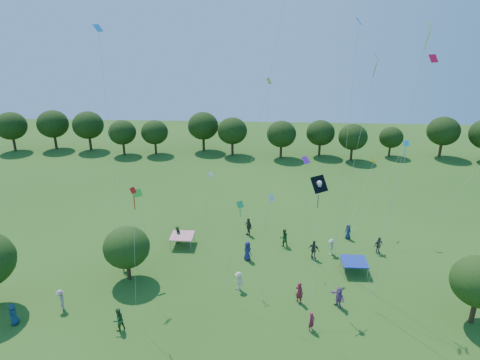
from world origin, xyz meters
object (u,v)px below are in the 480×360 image
(red_high_kite, at_px, (284,7))
(tent_red_stripe, at_px, (182,236))
(near_tree_east, at_px, (480,282))
(pirate_kite, at_px, (319,185))
(tent_blue, at_px, (354,262))
(near_tree_north, at_px, (127,247))

(red_high_kite, bearing_deg, tent_red_stripe, 148.68)
(near_tree_east, height_order, pirate_kite, pirate_kite)
(tent_red_stripe, distance_m, pirate_kite, 16.51)
(tent_blue, bearing_deg, red_high_kite, -166.37)
(tent_blue, distance_m, pirate_kite, 10.04)
(tent_red_stripe, relative_size, pirate_kite, 0.25)
(near_tree_east, distance_m, tent_red_stripe, 25.79)
(near_tree_north, bearing_deg, tent_blue, 6.75)
(near_tree_east, distance_m, pirate_kite, 13.27)
(near_tree_east, distance_m, tent_blue, 10.10)
(near_tree_north, xyz_separation_m, near_tree_east, (27.03, -4.03, 0.41))
(tent_red_stripe, height_order, pirate_kite, pirate_kite)
(tent_red_stripe, relative_size, red_high_kite, 0.09)
(near_tree_north, xyz_separation_m, pirate_kite, (15.55, -1.19, 6.43))
(tent_red_stripe, distance_m, tent_blue, 16.56)
(near_tree_east, bearing_deg, tent_red_stripe, 156.59)
(near_tree_east, relative_size, red_high_kite, 0.21)
(near_tree_east, height_order, tent_red_stripe, near_tree_east)
(tent_red_stripe, bearing_deg, tent_blue, -13.44)
(near_tree_east, xyz_separation_m, red_high_kite, (-14.44, 4.65, 18.38))
(tent_red_stripe, relative_size, tent_blue, 1.00)
(pirate_kite, height_order, red_high_kite, red_high_kite)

